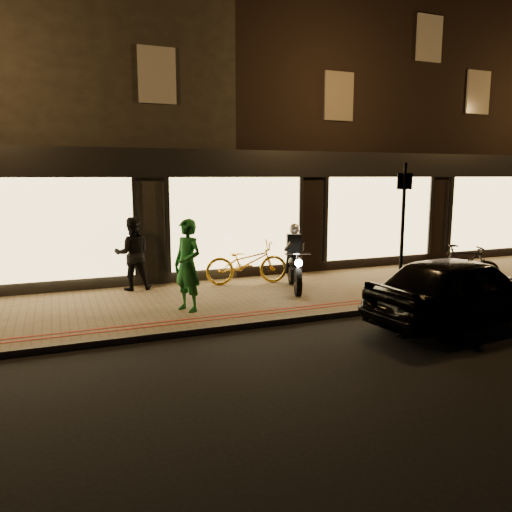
{
  "coord_description": "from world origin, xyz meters",
  "views": [
    {
      "loc": [
        -4.45,
        -8.4,
        2.84
      ],
      "look_at": [
        -0.41,
        1.6,
        1.1
      ],
      "focal_mm": 35.0,
      "sensor_mm": 36.0,
      "label": 1
    }
  ],
  "objects_px": {
    "bicycle_gold": "(247,263)",
    "parked_car": "(460,290)",
    "person_green": "(188,265)",
    "motorcycle": "(294,264)",
    "sign_post": "(403,224)"
  },
  "relations": [
    {
      "from": "bicycle_gold",
      "to": "parked_car",
      "type": "height_order",
      "value": "parked_car"
    },
    {
      "from": "bicycle_gold",
      "to": "person_green",
      "type": "distance_m",
      "value": 2.8
    },
    {
      "from": "motorcycle",
      "to": "bicycle_gold",
      "type": "xyz_separation_m",
      "value": [
        -0.85,
        1.0,
        -0.06
      ]
    },
    {
      "from": "motorcycle",
      "to": "sign_post",
      "type": "height_order",
      "value": "sign_post"
    },
    {
      "from": "motorcycle",
      "to": "sign_post",
      "type": "distance_m",
      "value": 2.68
    },
    {
      "from": "sign_post",
      "to": "parked_car",
      "type": "height_order",
      "value": "sign_post"
    },
    {
      "from": "person_green",
      "to": "parked_car",
      "type": "xyz_separation_m",
      "value": [
        4.69,
        -2.52,
        -0.37
      ]
    },
    {
      "from": "motorcycle",
      "to": "sign_post",
      "type": "relative_size",
      "value": 0.62
    },
    {
      "from": "bicycle_gold",
      "to": "sign_post",
      "type": "bearing_deg",
      "value": -126.13
    },
    {
      "from": "sign_post",
      "to": "person_green",
      "type": "height_order",
      "value": "sign_post"
    },
    {
      "from": "person_green",
      "to": "parked_car",
      "type": "relative_size",
      "value": 0.47
    },
    {
      "from": "sign_post",
      "to": "parked_car",
      "type": "distance_m",
      "value": 2.11
    },
    {
      "from": "sign_post",
      "to": "bicycle_gold",
      "type": "bearing_deg",
      "value": 135.44
    },
    {
      "from": "sign_post",
      "to": "bicycle_gold",
      "type": "height_order",
      "value": "sign_post"
    },
    {
      "from": "bicycle_gold",
      "to": "parked_car",
      "type": "distance_m",
      "value": 5.18
    }
  ]
}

